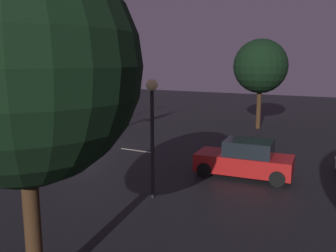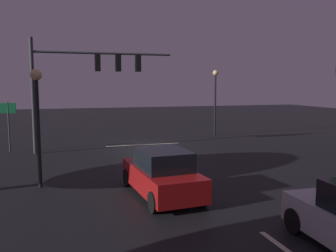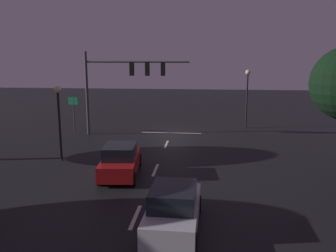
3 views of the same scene
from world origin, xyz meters
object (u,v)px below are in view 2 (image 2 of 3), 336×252
at_px(car_approaching, 162,174).
at_px(traffic_signal_assembly, 86,73).
at_px(route_sign, 8,116).
at_px(street_lamp_left_kerb, 215,90).
at_px(street_lamp_right_kerb, 37,104).

bearing_deg(car_approaching, traffic_signal_assembly, -78.73).
height_order(car_approaching, route_sign, route_sign).
relative_size(car_approaching, street_lamp_left_kerb, 0.87).
bearing_deg(route_sign, street_lamp_right_kerb, 104.83).
bearing_deg(street_lamp_left_kerb, route_sign, 12.46).
xyz_separation_m(traffic_signal_assembly, car_approaching, (-1.95, 9.79, -3.90)).
bearing_deg(route_sign, street_lamp_left_kerb, -167.54).
relative_size(traffic_signal_assembly, car_approaching, 1.86).
distance_m(traffic_signal_assembly, street_lamp_right_kerb, 7.91).
height_order(street_lamp_right_kerb, route_sign, street_lamp_right_kerb).
bearing_deg(traffic_signal_assembly, street_lamp_left_kerb, -158.56).
relative_size(traffic_signal_assembly, route_sign, 2.79).
xyz_separation_m(street_lamp_left_kerb, street_lamp_right_kerb, (12.45, 11.40, -0.34)).
bearing_deg(traffic_signal_assembly, route_sign, -9.44).
bearing_deg(street_lamp_left_kerb, car_approaching, 59.29).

